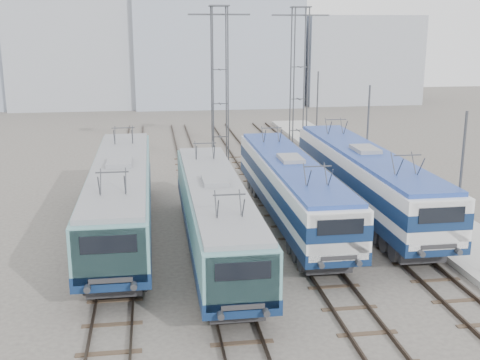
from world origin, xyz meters
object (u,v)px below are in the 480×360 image
Objects in this scene: locomotive_far_left at (121,194)px; mast_rear at (317,114)px; locomotive_center_right at (291,185)px; mast_front at (460,188)px; catenary_tower_east at (299,78)px; catenary_tower_west at (220,81)px; mast_mid at (367,140)px; locomotive_far_right at (365,176)px; locomotive_center_left at (216,212)px.

locomotive_far_left is 24.04m from mast_rear.
locomotive_center_right is 2.53× the size of mast_rear.
mast_front and mast_rear have the same top height.
locomotive_far_left is 21.57m from catenary_tower_east.
locomotive_far_left is 1.56× the size of catenary_tower_west.
locomotive_far_left reaches higher than locomotive_center_right.
mast_front and mast_mid have the same top height.
mast_front is at bearing -75.35° from locomotive_far_right.
catenary_tower_east reaches higher than mast_front.
locomotive_far_left is at bearing -115.02° from catenary_tower_west.
locomotive_far_left is 1.00× the size of locomotive_far_right.
catenary_tower_west is at bearing 137.07° from mast_mid.
mast_front is at bearing -90.00° from mast_mid.
catenary_tower_east reaches higher than locomotive_far_right.
catenary_tower_east is 4.28m from mast_rear.
locomotive_far_right is at bearing 6.50° from locomotive_far_left.
catenary_tower_east is (6.50, 2.00, 0.00)m from catenary_tower_west.
mast_front is (8.60, -20.00, -3.14)m from catenary_tower_west.
mast_mid is at bearing 22.83° from locomotive_far_left.
catenary_tower_east is (-0.25, 14.92, 4.27)m from locomotive_far_right.
mast_mid is at bearing 42.62° from locomotive_center_right.
locomotive_center_right is 2.53× the size of mast_front.
locomotive_center_right is 18.98m from mast_rear.
locomotive_far_left is 2.67× the size of mast_front.
catenary_tower_west is at bearing 113.27° from mast_front.
mast_rear reaches higher than locomotive_center_right.
mast_front is (2.10, -22.00, -3.14)m from catenary_tower_east.
mast_front is 12.00m from mast_mid.
mast_front is at bearing -84.55° from catenary_tower_east.
catenary_tower_west reaches higher than locomotive_far_left.
mast_mid is at bearing 90.00° from mast_front.
locomotive_far_left is 13.59m from locomotive_far_right.
locomotive_far_right is 2.66× the size of mast_mid.
locomotive_center_left is at bearing -151.77° from locomotive_far_right.
locomotive_far_left is at bearing -129.74° from mast_rear.
locomotive_center_left is 24.35m from mast_rear.
mast_rear is at bearing 90.00° from mast_front.
locomotive_far_right is 2.66× the size of mast_front.
mast_rear is at bearing 90.00° from mast_mid.
catenary_tower_east is (13.25, 16.46, 4.32)m from locomotive_far_left.
locomotive_center_right is at bearing -168.45° from locomotive_far_right.
catenary_tower_east is 1.71× the size of mast_rear.
mast_mid is (1.85, 4.92, 1.13)m from locomotive_far_right.
locomotive_far_right is 15.52m from catenary_tower_east.
locomotive_far_right is at bearing -110.59° from mast_mid.
locomotive_far_right is at bearing 28.23° from locomotive_center_left.
locomotive_far_right is (9.00, 4.83, 0.21)m from locomotive_center_left.
locomotive_far_left is 1.56× the size of catenary_tower_east.
locomotive_center_left is 0.93× the size of locomotive_far_right.
locomotive_far_left is 2.67× the size of mast_rear.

